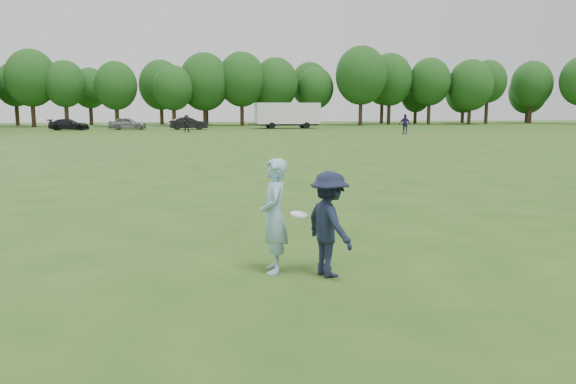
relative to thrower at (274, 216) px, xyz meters
name	(u,v)px	position (x,y,z in m)	size (l,w,h in m)	color
ground	(295,270)	(0.32, 0.01, -0.87)	(200.00, 200.00, 0.00)	#224D15
thrower	(274,216)	(0.00, 0.00, 0.00)	(0.63, 0.41, 1.73)	#88B8D3
defender	(329,224)	(0.77, -0.34, -0.08)	(1.01, 0.58, 1.56)	#171E33
player_far_b	(405,124)	(20.75, 43.60, 0.11)	(1.14, 0.48, 1.95)	navy
player_far_d	(187,123)	(-0.03, 52.49, 0.06)	(1.71, 0.54, 1.85)	black
car_d	(69,125)	(-13.24, 60.71, -0.22)	(1.82, 4.47, 1.30)	black
car_e	(128,124)	(-6.70, 60.81, -0.13)	(1.73, 4.29, 1.46)	slate
car_f	(188,123)	(0.32, 59.99, -0.13)	(1.56, 4.48, 1.48)	black
field_cone	(425,134)	(20.99, 39.51, -0.72)	(0.28, 0.28, 0.30)	orange
disc_in_play	(299,214)	(0.33, -0.26, 0.06)	(0.32, 0.32, 0.08)	white
cargo_trailer	(287,114)	(12.66, 61.47, 0.91)	(9.00, 2.75, 3.20)	white
treeline	(204,83)	(3.13, 76.91, 5.39)	(130.35, 18.39, 11.74)	#332114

